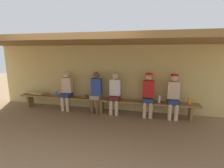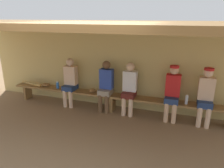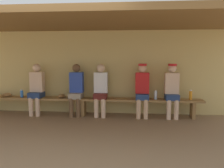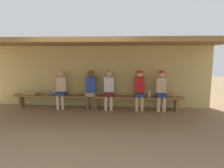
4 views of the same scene
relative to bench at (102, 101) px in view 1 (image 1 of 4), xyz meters
name	(u,v)px [view 1 (image 1 of 4)]	position (x,y,z in m)	size (l,w,h in m)	color
ground_plane	(84,134)	(0.00, -1.55, -0.39)	(24.00, 24.00, 0.00)	#8C6D4C
back_wall	(105,78)	(0.00, 0.45, 0.71)	(8.00, 0.20, 2.20)	tan
dugout_roof	(92,41)	(0.00, -0.85, 1.87)	(8.00, 2.80, 0.12)	brown
bench	(102,101)	(0.00, 0.00, 0.00)	(6.00, 0.36, 0.46)	olive
player_in_blue	(148,93)	(1.50, 0.00, 0.36)	(0.34, 0.42, 1.34)	navy
player_shirtless_tan	(96,91)	(-0.19, 0.00, 0.34)	(0.34, 0.42, 1.34)	gray
player_near_post	(67,89)	(-1.25, 0.00, 0.34)	(0.34, 0.42, 1.34)	navy
player_in_red	(115,92)	(0.45, 0.00, 0.34)	(0.34, 0.42, 1.34)	#591E19
player_rightmost	(173,94)	(2.23, 0.00, 0.36)	(0.34, 0.42, 1.34)	navy
water_bottle_blue	(56,93)	(-1.64, -0.03, 0.17)	(0.08, 0.08, 0.21)	blue
water_bottle_clear	(189,100)	(2.69, 0.05, 0.19)	(0.08, 0.08, 0.24)	orange
water_bottle_green	(159,99)	(1.83, -0.02, 0.18)	(0.07, 0.07, 0.22)	silver
baseball_glove_worn	(46,94)	(-2.08, 0.03, 0.12)	(0.24, 0.17, 0.09)	olive
baseball_glove_tan	(85,96)	(-0.59, 0.02, 0.12)	(0.24, 0.17, 0.09)	olive
baseball_bat	(34,94)	(-2.57, 0.00, 0.11)	(0.07, 0.07, 0.78)	tan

